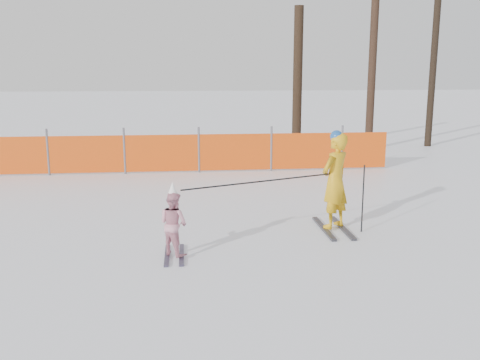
# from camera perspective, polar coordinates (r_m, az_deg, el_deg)

# --- Properties ---
(ground) EXTENTS (120.00, 120.00, 0.00)m
(ground) POSITION_cam_1_polar(r_m,az_deg,el_deg) (8.61, 0.34, -7.21)
(ground) COLOR white
(ground) RESTS_ON ground
(adult) EXTENTS (0.73, 1.38, 1.77)m
(adult) POSITION_cam_1_polar(r_m,az_deg,el_deg) (9.48, 10.09, -0.08)
(adult) COLOR black
(adult) RESTS_ON ground
(child) EXTENTS (0.60, 0.94, 1.16)m
(child) POSITION_cam_1_polar(r_m,az_deg,el_deg) (8.14, -7.11, -4.55)
(child) COLOR black
(child) RESTS_ON ground
(ski_poles) EXTENTS (3.14, 1.03, 1.19)m
(ski_poles) POSITION_cam_1_polar(r_m,az_deg,el_deg) (8.86, 5.65, -0.75)
(ski_poles) COLOR black
(ski_poles) RESTS_ON ground
(safety_fence) EXTENTS (17.31, 0.06, 1.25)m
(safety_fence) POSITION_cam_1_polar(r_m,az_deg,el_deg) (14.95, -17.61, 2.62)
(safety_fence) COLOR #595960
(safety_fence) RESTS_ON ground
(tree_trunks) EXTENTS (5.28, 0.85, 6.28)m
(tree_trunks) POSITION_cam_1_polar(r_m,az_deg,el_deg) (19.33, 12.86, 11.46)
(tree_trunks) COLOR #311F15
(tree_trunks) RESTS_ON ground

